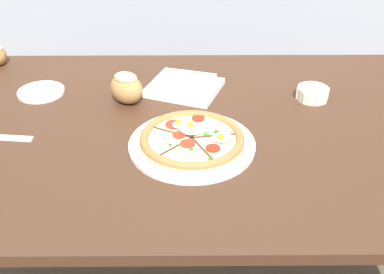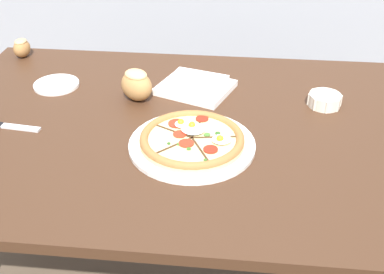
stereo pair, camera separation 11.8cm
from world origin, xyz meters
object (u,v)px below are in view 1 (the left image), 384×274
Objects in this scene: pizza at (192,141)px; bread_piece_mid at (126,87)px; dining_table at (198,148)px; napkin_folded at (184,86)px; ramekin_bowl at (313,93)px; side_saucer at (41,92)px.

bread_piece_mid is at bearing 128.76° from pizza.
napkin_folded reaches higher than dining_table.
ramekin_bowl is 0.76× the size of bread_piece_mid.
pizza reaches higher than side_saucer.
side_saucer is (-0.28, 0.06, -0.05)m from bread_piece_mid.
ramekin_bowl is 0.40m from napkin_folded.
ramekin_bowl is 0.70× the size of side_saucer.
pizza is (-0.02, -0.11, 0.10)m from dining_table.
napkin_folded is at bearing 171.29° from ramekin_bowl.
ramekin_bowl reaches higher than side_saucer.
pizza is at bearing -99.09° from dining_table.
pizza is 3.26× the size of ramekin_bowl.
ramekin_bowl is 0.57m from bread_piece_mid.
ramekin_bowl is at bearing 1.73° from bread_piece_mid.
dining_table is 4.75× the size of pizza.
ramekin_bowl is at bearing -2.99° from side_saucer.
bread_piece_mid is at bearing 147.86° from dining_table.
dining_table is at bearing -32.14° from bread_piece_mid.
napkin_folded is at bearing 94.09° from pizza.
side_saucer is (-0.48, 0.31, -0.01)m from pizza.
pizza is 2.29× the size of side_saucer.
side_saucer is (-0.50, 0.20, 0.08)m from dining_table.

